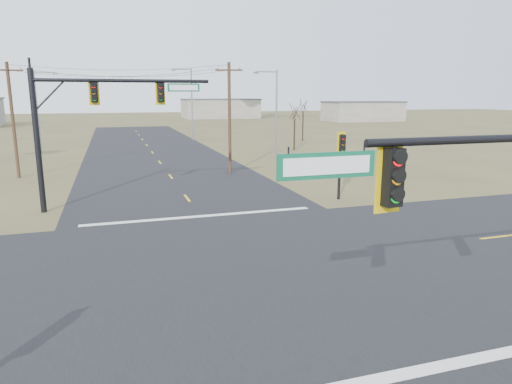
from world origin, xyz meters
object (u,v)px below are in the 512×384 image
Objects in this scene: mast_arm_far at (92,110)px; streetlight_a at (275,110)px; utility_pole_far at (13,118)px; streetlight_b at (190,100)px; bare_tree_c at (295,111)px; pedestal_signal_ne at (342,150)px; streetlight_c at (39,107)px; bare_tree_d at (303,105)px; utility_pole_near at (230,117)px.

streetlight_a reaches higher than mast_arm_far.
utility_pole_far is 31.17m from streetlight_b.
mast_arm_far reaches higher than bare_tree_c.
pedestal_signal_ne is 0.73× the size of bare_tree_c.
streetlight_a is (2.11, 17.60, 1.77)m from pedestal_signal_ne.
streetlight_a is 8.52m from bare_tree_c.
utility_pole_far is 1.00× the size of streetlight_a.
pedestal_signal_ne is 37.22m from streetlight_c.
streetlight_c reaches higher than utility_pole_far.
pedestal_signal_ne is 25.57m from bare_tree_c.
pedestal_signal_ne is 36.63m from bare_tree_d.
streetlight_b reaches higher than mast_arm_far.
streetlight_c is at bearing 166.52° from bare_tree_c.
utility_pole_near is 1.54× the size of bare_tree_c.
utility_pole_far is (-6.10, 12.09, -0.94)m from mast_arm_far.
pedestal_signal_ne is at bearing -112.07° from streetlight_a.
mast_arm_far is 14.24m from pedestal_signal_ne.
utility_pole_far is at bearing -159.12° from bare_tree_c.
utility_pole_near reaches higher than bare_tree_d.
utility_pole_near reaches higher than pedestal_signal_ne.
mast_arm_far is 0.95× the size of streetlight_b.
streetlight_b is at bearing 95.18° from pedestal_signal_ne.
pedestal_signal_ne is at bearing -35.49° from utility_pole_far.
streetlight_b is at bearing 159.60° from bare_tree_d.
bare_tree_c is (9.32, -15.33, -1.10)m from streetlight_b.
utility_pole_near is (-3.99, 11.17, 1.51)m from pedestal_signal_ne.
utility_pole_far is (-19.97, 14.23, 1.47)m from pedestal_signal_ne.
bare_tree_c reaches higher than pedestal_signal_ne.
pedestal_signal_ne is 0.47× the size of streetlight_c.
streetlight_a is (6.10, 6.43, 0.25)m from utility_pole_near.
bare_tree_d is at bearing 61.80° from bare_tree_c.
utility_pole_near is 17.34m from bare_tree_c.
utility_pole_near is 28.43m from bare_tree_d.
streetlight_a is (15.98, 15.46, -0.64)m from mast_arm_far.
streetlight_a is at bearing 8.67° from utility_pole_far.
streetlight_b reaches higher than bare_tree_c.
bare_tree_d is (5.30, 9.89, 0.44)m from bare_tree_c.
utility_pole_far is at bearing -138.93° from streetlight_b.
utility_pole_far is 1.52× the size of bare_tree_c.
streetlight_b reaches higher than pedestal_signal_ne.
streetlight_c is (-6.48, 28.96, -0.49)m from mast_arm_far.
bare_tree_d is (32.70, 3.33, -0.09)m from streetlight_c.
mast_arm_far is 1.09× the size of streetlight_a.
streetlight_b is 20.10m from streetlight_c.
utility_pole_far is 0.97× the size of streetlight_c.
utility_pole_far reaches higher than pedestal_signal_ne.
streetlight_b reaches higher than streetlight_a.
bare_tree_c is (4.94, 6.94, -0.38)m from streetlight_a.
utility_pole_near is 0.99× the size of streetlight_c.
mast_arm_far is at bearing -133.05° from bare_tree_c.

